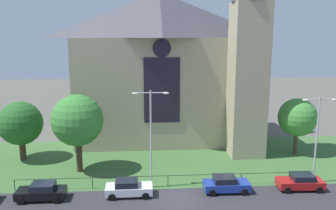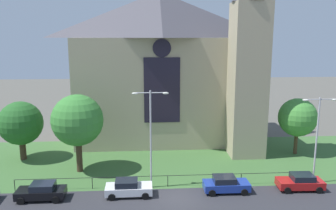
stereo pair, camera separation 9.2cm
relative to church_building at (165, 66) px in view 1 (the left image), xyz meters
The scene contains 14 objects.
ground 13.36m from the church_building, 90.83° to the right, with size 160.00×160.00×0.00m, color #56544C.
road_asphalt 22.97m from the church_building, 90.34° to the right, with size 120.00×8.00×0.01m, color #2D2D33.
grass_verge 14.72m from the church_building, 90.67° to the right, with size 120.00×20.00×0.01m, color #3D6633.
church_building is the anchor object (origin of this frame).
iron_railing 18.56m from the church_building, 92.76° to the right, with size 28.68×0.07×1.13m.
tree_left_far 19.63m from the church_building, 156.79° to the right, with size 5.03×5.03×6.88m.
tree_left_near 15.93m from the church_building, 130.53° to the right, with size 5.39×5.39×8.32m.
tree_right_far 18.19m from the church_building, 26.25° to the right, with size 4.62×4.62×6.89m.
streetlamp_near 16.90m from the church_building, 98.34° to the right, with size 3.37×0.26×9.36m.
streetlamp_far 21.63m from the church_building, 49.98° to the right, with size 3.37×0.26×8.56m.
parked_car_black 23.62m from the church_building, 123.97° to the right, with size 4.21×2.04×1.51m.
parked_car_white 20.61m from the church_building, 104.12° to the right, with size 4.21×2.05×1.51m.
parked_car_blue 20.46m from the church_building, 75.60° to the right, with size 4.21×2.04×1.51m.
parked_car_red 23.08m from the church_building, 56.44° to the right, with size 4.28×2.18×1.51m.
Camera 1 is at (-2.80, -28.34, 14.16)m, focal length 36.84 mm.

